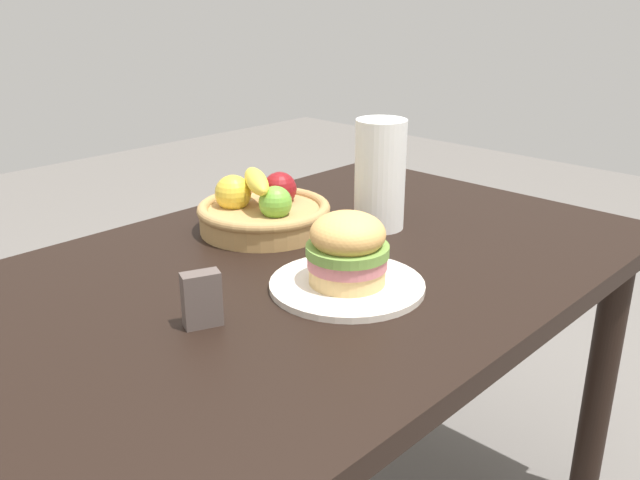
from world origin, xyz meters
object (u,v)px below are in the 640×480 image
plate (347,285)px  fruit_basket (263,210)px  paper_towel_roll (380,175)px  sandwich (347,249)px  napkin_holder (202,299)px

plate → fruit_basket: (0.10, 0.34, 0.04)m
fruit_basket → paper_towel_roll: 0.27m
fruit_basket → paper_towel_roll: paper_towel_roll is taller
sandwich → napkin_holder: bearing=164.6°
paper_towel_roll → fruit_basket: bearing=137.4°
plate → fruit_basket: 0.36m
plate → sandwich: size_ratio=1.89×
plate → fruit_basket: size_ratio=0.95×
paper_towel_roll → napkin_holder: paper_towel_roll is taller
paper_towel_roll → napkin_holder: size_ratio=2.67×
sandwich → paper_towel_roll: bearing=29.5°
sandwich → fruit_basket: bearing=72.8°
sandwich → napkin_holder: size_ratio=1.62×
fruit_basket → sandwich: bearing=-107.2°
sandwich → napkin_holder: sandwich is taller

